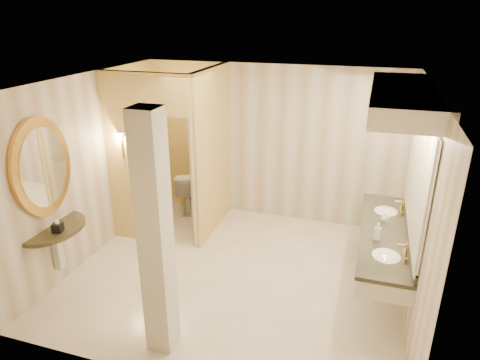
# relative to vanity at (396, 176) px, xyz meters

# --- Properties ---
(floor) EXTENTS (4.50, 4.50, 0.00)m
(floor) POSITION_rel_vanity_xyz_m (-1.98, -0.26, -1.63)
(floor) COLOR white
(floor) RESTS_ON ground
(ceiling) EXTENTS (4.50, 4.50, 0.00)m
(ceiling) POSITION_rel_vanity_xyz_m (-1.98, -0.26, 1.07)
(ceiling) COLOR white
(ceiling) RESTS_ON wall_back
(wall_back) EXTENTS (4.50, 0.02, 2.70)m
(wall_back) POSITION_rel_vanity_xyz_m (-1.98, 1.74, -0.28)
(wall_back) COLOR beige
(wall_back) RESTS_ON floor
(wall_front) EXTENTS (4.50, 0.02, 2.70)m
(wall_front) POSITION_rel_vanity_xyz_m (-1.98, -2.26, -0.28)
(wall_front) COLOR beige
(wall_front) RESTS_ON floor
(wall_left) EXTENTS (0.02, 4.00, 2.70)m
(wall_left) POSITION_rel_vanity_xyz_m (-4.23, -0.26, -0.28)
(wall_left) COLOR beige
(wall_left) RESTS_ON floor
(wall_right) EXTENTS (0.02, 4.00, 2.70)m
(wall_right) POSITION_rel_vanity_xyz_m (0.27, -0.26, -0.28)
(wall_right) COLOR beige
(wall_right) RESTS_ON floor
(toilet_closet) EXTENTS (1.50, 1.55, 2.70)m
(toilet_closet) POSITION_rel_vanity_xyz_m (-3.10, 0.71, -0.24)
(toilet_closet) COLOR #DCC673
(toilet_closet) RESTS_ON floor
(wall_sconce) EXTENTS (0.14, 0.14, 0.42)m
(wall_sconce) POSITION_rel_vanity_xyz_m (-3.90, 0.17, 0.10)
(wall_sconce) COLOR #B88C3B
(wall_sconce) RESTS_ON toilet_closet
(vanity) EXTENTS (0.75, 2.47, 2.09)m
(vanity) POSITION_rel_vanity_xyz_m (0.00, 0.00, 0.00)
(vanity) COLOR beige
(vanity) RESTS_ON floor
(console_shelf) EXTENTS (0.98, 0.98, 1.94)m
(console_shelf) POSITION_rel_vanity_xyz_m (-4.19, -1.18, -0.29)
(console_shelf) COLOR black
(console_shelf) RESTS_ON floor
(pillar) EXTENTS (0.28, 0.28, 2.70)m
(pillar) POSITION_rel_vanity_xyz_m (-2.32, -1.80, -0.28)
(pillar) COLOR beige
(pillar) RESTS_ON floor
(tissue_box) EXTENTS (0.14, 0.14, 0.12)m
(tissue_box) POSITION_rel_vanity_xyz_m (-4.02, -1.27, -0.69)
(tissue_box) COLOR black
(tissue_box) RESTS_ON console_shelf
(toilet) EXTENTS (0.67, 0.88, 0.79)m
(toilet) POSITION_rel_vanity_xyz_m (-3.44, 1.48, -1.23)
(toilet) COLOR white
(toilet) RESTS_ON floor
(soap_bottle_a) EXTENTS (0.05, 0.06, 0.12)m
(soap_bottle_a) POSITION_rel_vanity_xyz_m (-0.02, 0.26, -0.69)
(soap_bottle_a) COLOR beige
(soap_bottle_a) RESTS_ON vanity
(soap_bottle_b) EXTENTS (0.12, 0.12, 0.12)m
(soap_bottle_b) POSITION_rel_vanity_xyz_m (-0.06, 0.27, -0.69)
(soap_bottle_b) COLOR silver
(soap_bottle_b) RESTS_ON vanity
(soap_bottle_c) EXTENTS (0.10, 0.10, 0.23)m
(soap_bottle_c) POSITION_rel_vanity_xyz_m (-0.14, -0.28, -0.64)
(soap_bottle_c) COLOR #C6B28C
(soap_bottle_c) RESTS_ON vanity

